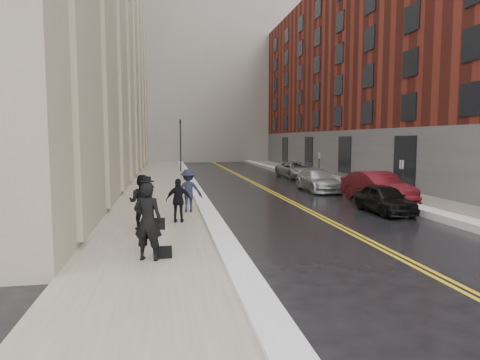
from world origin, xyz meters
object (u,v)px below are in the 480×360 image
object	(u,v)px
pedestrian_a	(142,202)
pedestrian_b	(188,191)
car_black	(384,199)
pedestrian_main	(148,221)
car_maroon	(377,187)
car_silver_far	(296,170)
pedestrian_c	(179,200)
car_silver_near	(318,180)

from	to	relation	value
pedestrian_a	pedestrian_b	distance (m)	3.82
car_black	pedestrian_b	distance (m)	8.71
pedestrian_main	pedestrian_a	bearing A→B (deg)	-66.66
car_maroon	car_silver_far	size ratio (longest dim) A/B	0.99
car_maroon	car_silver_far	xyz separation A→B (m)	(0.00, 14.18, -0.12)
car_silver_far	pedestrian_a	xyz separation A→B (m)	(-11.60, -19.54, 0.43)
car_black	pedestrian_c	bearing A→B (deg)	-171.62
pedestrian_main	pedestrian_a	size ratio (longest dim) A/B	1.07
car_maroon	pedestrian_b	bearing A→B (deg)	-173.82
car_silver_near	pedestrian_a	distance (m)	14.80
car_black	car_maroon	distance (m)	3.15
pedestrian_main	car_silver_far	bearing A→B (deg)	-97.74
car_black	car_silver_near	xyz separation A→B (m)	(-0.11, 8.17, 0.05)
pedestrian_b	pedestrian_c	world-z (taller)	pedestrian_b
pedestrian_a	pedestrian_b	size ratio (longest dim) A/B	1.04
car_silver_far	pedestrian_c	xyz separation A→B (m)	(-10.30, -18.44, 0.30)
pedestrian_main	pedestrian_b	world-z (taller)	pedestrian_main
pedestrian_main	pedestrian_b	size ratio (longest dim) A/B	1.11
car_black	pedestrian_a	distance (m)	10.72
car_silver_near	pedestrian_b	distance (m)	11.19
car_maroon	pedestrian_b	world-z (taller)	pedestrian_b
car_maroon	pedestrian_a	bearing A→B (deg)	-160.40
car_black	pedestrian_main	world-z (taller)	pedestrian_main
car_maroon	car_black	bearing A→B (deg)	-117.06
pedestrian_a	pedestrian_main	bearing A→B (deg)	112.93
pedestrian_c	car_silver_far	bearing A→B (deg)	-112.64
car_silver_near	pedestrian_b	world-z (taller)	pedestrian_b
car_maroon	car_silver_near	size ratio (longest dim) A/B	1.03
pedestrian_c	pedestrian_b	bearing A→B (deg)	-95.19
pedestrian_b	pedestrian_c	xyz separation A→B (m)	(-0.47, -2.28, -0.09)
car_maroon	pedestrian_b	distance (m)	10.03
car_silver_far	pedestrian_b	xyz separation A→B (m)	(-9.83, -16.15, 0.39)
car_silver_near	pedestrian_a	world-z (taller)	pedestrian_a
car_black	car_silver_far	world-z (taller)	car_silver_far
pedestrian_a	car_silver_near	bearing A→B (deg)	-116.78
pedestrian_main	pedestrian_c	xyz separation A→B (m)	(0.93, 5.01, -0.20)
pedestrian_a	car_maroon	bearing A→B (deg)	-137.79
pedestrian_a	pedestrian_b	xyz separation A→B (m)	(1.78, 3.38, -0.04)
car_silver_near	pedestrian_c	size ratio (longest dim) A/B	2.83
car_silver_far	pedestrian_b	bearing A→B (deg)	-126.49
pedestrian_a	pedestrian_c	bearing A→B (deg)	-122.51
car_silver_far	pedestrian_main	world-z (taller)	pedestrian_main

